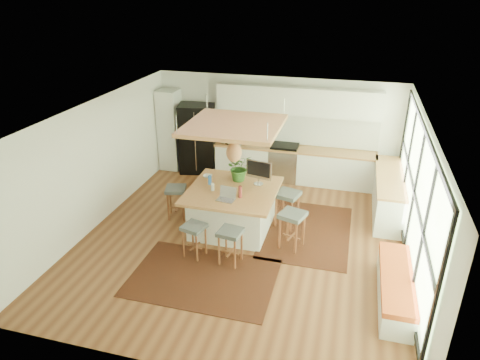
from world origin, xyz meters
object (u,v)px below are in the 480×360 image
(stool_right_back, at_px, (287,211))
(island_plant, at_px, (239,170))
(monitor, at_px, (259,173))
(stool_near_right, at_px, (230,247))
(stool_right_front, at_px, (292,232))
(island, at_px, (233,209))
(stool_near_left, at_px, (195,240))
(microwave, at_px, (233,136))
(stool_left_side, at_px, (177,203))
(fridge, at_px, (197,139))
(laptop, at_px, (226,195))

(stool_right_back, distance_m, island_plant, 1.36)
(stool_right_back, bearing_deg, monitor, -176.34)
(stool_near_right, distance_m, stool_right_front, 1.33)
(island, xyz_separation_m, island_plant, (0.01, 0.50, 0.70))
(stool_near_right, bearing_deg, stool_near_left, 176.82)
(stool_right_back, distance_m, microwave, 3.10)
(island, xyz_separation_m, stool_left_side, (-1.36, 0.14, -0.11))
(stool_near_left, xyz_separation_m, island_plant, (0.44, 1.71, 0.81))
(microwave, height_order, island_plant, island_plant)
(fridge, distance_m, stool_right_front, 4.56)
(island, height_order, laptop, laptop)
(microwave, bearing_deg, stool_near_left, -67.87)
(stool_right_back, bearing_deg, stool_left_side, -173.33)
(island_plant, bearing_deg, stool_left_side, -165.65)
(island, height_order, island_plant, island_plant)
(microwave, bearing_deg, stool_right_back, -34.05)
(island, bearing_deg, microwave, 105.78)
(fridge, relative_size, stool_right_front, 2.43)
(stool_right_front, distance_m, monitor, 1.46)
(microwave, bearing_deg, island, -57.26)
(fridge, xyz_separation_m, island_plant, (1.83, -2.31, 0.24))
(stool_right_front, xyz_separation_m, stool_left_side, (-2.71, 0.57, 0.00))
(stool_right_front, height_order, stool_left_side, stool_right_front)
(stool_left_side, height_order, microwave, microwave)
(fridge, bearing_deg, stool_right_front, -56.92)
(fridge, xyz_separation_m, stool_near_left, (1.40, -4.02, -0.57))
(stool_right_front, bearing_deg, microwave, 123.71)
(stool_near_right, bearing_deg, island_plant, 99.70)
(island_plant, bearing_deg, laptop, -90.42)
(stool_right_front, bearing_deg, stool_left_side, 168.18)
(fridge, relative_size, island_plant, 3.16)
(fridge, xyz_separation_m, laptop, (1.83, -3.32, 0.12))
(island, bearing_deg, stool_left_side, 173.95)
(stool_near_left, bearing_deg, stool_near_right, -3.18)
(laptop, distance_m, island_plant, 1.02)
(laptop, bearing_deg, fridge, 125.68)
(stool_right_back, xyz_separation_m, island_plant, (-1.09, 0.06, 0.81))
(island, xyz_separation_m, microwave, (-0.78, 2.77, 0.65))
(stool_right_front, relative_size, stool_left_side, 1.06)
(laptop, xyz_separation_m, monitor, (0.46, 0.91, 0.14))
(stool_near_left, relative_size, stool_near_right, 0.96)
(fridge, xyz_separation_m, microwave, (1.04, -0.04, 0.19))
(stool_right_back, relative_size, monitor, 1.35)
(stool_near_left, relative_size, stool_left_side, 0.93)
(stool_near_left, height_order, stool_right_back, stool_right_back)
(stool_right_front, height_order, island_plant, island_plant)
(stool_right_front, bearing_deg, island, 162.56)
(stool_right_back, relative_size, microwave, 1.40)
(stool_left_side, bearing_deg, fridge, 99.72)
(stool_right_back, bearing_deg, stool_right_front, -74.36)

